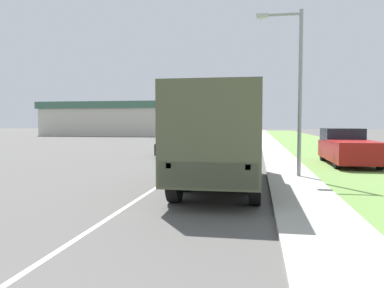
{
  "coord_description": "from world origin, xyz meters",
  "views": [
    {
      "loc": [
        3.19,
        -0.76,
        2.1
      ],
      "look_at": [
        0.85,
        12.76,
        1.32
      ],
      "focal_mm": 35.0,
      "sensor_mm": 36.0,
      "label": 1
    }
  ],
  "objects_px": {
    "car_fourth_ahead": "(250,131)",
    "pickup_truck": "(347,147)",
    "car_second_ahead": "(244,137)",
    "car_third_ahead": "(217,134)",
    "car_nearest_ahead": "(177,145)",
    "lamp_post": "(294,76)",
    "military_truck": "(222,135)"
  },
  "relations": [
    {
      "from": "military_truck",
      "to": "car_third_ahead",
      "type": "height_order",
      "value": "military_truck"
    },
    {
      "from": "car_nearest_ahead",
      "to": "lamp_post",
      "type": "distance_m",
      "value": 11.42
    },
    {
      "from": "car_second_ahead",
      "to": "lamp_post",
      "type": "relative_size",
      "value": 0.69
    },
    {
      "from": "car_fourth_ahead",
      "to": "car_nearest_ahead",
      "type": "bearing_deg",
      "value": -95.57
    },
    {
      "from": "car_fourth_ahead",
      "to": "lamp_post",
      "type": "height_order",
      "value": "lamp_post"
    },
    {
      "from": "car_fourth_ahead",
      "to": "pickup_truck",
      "type": "bearing_deg",
      "value": -82.76
    },
    {
      "from": "car_fourth_ahead",
      "to": "car_second_ahead",
      "type": "bearing_deg",
      "value": -90.34
    },
    {
      "from": "car_second_ahead",
      "to": "car_fourth_ahead",
      "type": "relative_size",
      "value": 0.88
    },
    {
      "from": "car_second_ahead",
      "to": "car_fourth_ahead",
      "type": "bearing_deg",
      "value": 89.66
    },
    {
      "from": "pickup_truck",
      "to": "car_fourth_ahead",
      "type": "bearing_deg",
      "value": 97.24
    },
    {
      "from": "car_nearest_ahead",
      "to": "car_second_ahead",
      "type": "bearing_deg",
      "value": 75.11
    },
    {
      "from": "car_fourth_ahead",
      "to": "lamp_post",
      "type": "xyz_separation_m",
      "value": [
        2.39,
        -49.28,
        3.08
      ]
    },
    {
      "from": "car_fourth_ahead",
      "to": "car_third_ahead",
      "type": "bearing_deg",
      "value": -105.05
    },
    {
      "from": "car_third_ahead",
      "to": "car_fourth_ahead",
      "type": "bearing_deg",
      "value": 74.95
    },
    {
      "from": "car_second_ahead",
      "to": "car_third_ahead",
      "type": "distance_m",
      "value": 11.61
    },
    {
      "from": "car_second_ahead",
      "to": "military_truck",
      "type": "bearing_deg",
      "value": -89.66
    },
    {
      "from": "pickup_truck",
      "to": "military_truck",
      "type": "bearing_deg",
      "value": -125.14
    },
    {
      "from": "car_fourth_ahead",
      "to": "pickup_truck",
      "type": "height_order",
      "value": "pickup_truck"
    },
    {
      "from": "pickup_truck",
      "to": "lamp_post",
      "type": "height_order",
      "value": "lamp_post"
    },
    {
      "from": "military_truck",
      "to": "car_fourth_ahead",
      "type": "bearing_deg",
      "value": 89.99
    },
    {
      "from": "military_truck",
      "to": "lamp_post",
      "type": "xyz_separation_m",
      "value": [
        2.4,
        2.46,
        2.09
      ]
    },
    {
      "from": "car_second_ahead",
      "to": "car_third_ahead",
      "type": "height_order",
      "value": "car_second_ahead"
    },
    {
      "from": "car_third_ahead",
      "to": "pickup_truck",
      "type": "xyz_separation_m",
      "value": [
        9.64,
        -28.65,
        0.17
      ]
    },
    {
      "from": "car_nearest_ahead",
      "to": "pickup_truck",
      "type": "distance_m",
      "value": 10.13
    },
    {
      "from": "car_nearest_ahead",
      "to": "lamp_post",
      "type": "relative_size",
      "value": 0.7
    },
    {
      "from": "car_second_ahead",
      "to": "lamp_post",
      "type": "bearing_deg",
      "value": -83.72
    },
    {
      "from": "pickup_truck",
      "to": "car_second_ahead",
      "type": "bearing_deg",
      "value": 107.89
    },
    {
      "from": "car_nearest_ahead",
      "to": "lamp_post",
      "type": "height_order",
      "value": "lamp_post"
    },
    {
      "from": "car_nearest_ahead",
      "to": "car_third_ahead",
      "type": "relative_size",
      "value": 1.09
    },
    {
      "from": "car_third_ahead",
      "to": "pickup_truck",
      "type": "bearing_deg",
      "value": -71.4
    },
    {
      "from": "car_nearest_ahead",
      "to": "lamp_post",
      "type": "xyz_separation_m",
      "value": [
        6.32,
        -8.98,
        3.13
      ]
    },
    {
      "from": "military_truck",
      "to": "car_nearest_ahead",
      "type": "relative_size",
      "value": 1.77
    }
  ]
}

